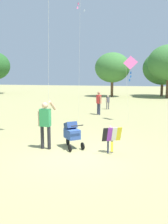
{
  "coord_description": "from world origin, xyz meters",
  "views": [
    {
      "loc": [
        2.29,
        -7.6,
        2.72
      ],
      "look_at": [
        -0.12,
        1.48,
        1.3
      ],
      "focal_mm": 37.96,
      "sensor_mm": 36.0,
      "label": 1
    }
  ],
  "objects_px": {
    "person_sitting_far": "(99,101)",
    "person_couple_left": "(108,101)",
    "child_with_butterfly_kite": "(111,136)",
    "stroller": "(72,132)",
    "person_adult_flyer": "(45,121)",
    "kite_orange_delta": "(130,65)"
  },
  "relations": [
    {
      "from": "person_sitting_far",
      "to": "person_couple_left",
      "type": "xyz_separation_m",
      "value": [
        0.18,
        2.93,
        -0.29
      ]
    },
    {
      "from": "child_with_butterfly_kite",
      "to": "stroller",
      "type": "xyz_separation_m",
      "value": [
        -1.52,
        0.24,
        -0.0
      ]
    },
    {
      "from": "stroller",
      "to": "person_couple_left",
      "type": "distance_m",
      "value": 11.0
    },
    {
      "from": "person_adult_flyer",
      "to": "person_couple_left",
      "type": "xyz_separation_m",
      "value": [
        0.52,
        11.36,
        -0.38
      ]
    },
    {
      "from": "kite_orange_delta",
      "to": "person_couple_left",
      "type": "bearing_deg",
      "value": 113.09
    },
    {
      "from": "person_adult_flyer",
      "to": "person_sitting_far",
      "type": "relative_size",
      "value": 1.12
    },
    {
      "from": "stroller",
      "to": "person_couple_left",
      "type": "relative_size",
      "value": 0.89
    },
    {
      "from": "kite_orange_delta",
      "to": "person_couple_left",
      "type": "height_order",
      "value": "kite_orange_delta"
    },
    {
      "from": "person_couple_left",
      "to": "stroller",
      "type": "bearing_deg",
      "value": -87.94
    },
    {
      "from": "person_adult_flyer",
      "to": "person_sitting_far",
      "type": "xyz_separation_m",
      "value": [
        0.34,
        8.42,
        -0.1
      ]
    },
    {
      "from": "child_with_butterfly_kite",
      "to": "person_sitting_far",
      "type": "xyz_separation_m",
      "value": [
        -2.1,
        8.31,
        0.36
      ]
    },
    {
      "from": "kite_orange_delta",
      "to": "person_sitting_far",
      "type": "distance_m",
      "value": 3.87
    },
    {
      "from": "kite_orange_delta",
      "to": "person_couple_left",
      "type": "relative_size",
      "value": 3.39
    },
    {
      "from": "kite_orange_delta",
      "to": "stroller",
      "type": "bearing_deg",
      "value": -105.63
    },
    {
      "from": "child_with_butterfly_kite",
      "to": "person_sitting_far",
      "type": "bearing_deg",
      "value": 104.16
    },
    {
      "from": "kite_orange_delta",
      "to": "person_couple_left",
      "type": "distance_m",
      "value": 5.99
    },
    {
      "from": "stroller",
      "to": "person_couple_left",
      "type": "height_order",
      "value": "person_couple_left"
    },
    {
      "from": "person_sitting_far",
      "to": "person_couple_left",
      "type": "height_order",
      "value": "person_sitting_far"
    },
    {
      "from": "child_with_butterfly_kite",
      "to": "person_adult_flyer",
      "type": "distance_m",
      "value": 2.49
    },
    {
      "from": "child_with_butterfly_kite",
      "to": "stroller",
      "type": "height_order",
      "value": "stroller"
    },
    {
      "from": "person_sitting_far",
      "to": "person_adult_flyer",
      "type": "bearing_deg",
      "value": -92.34
    },
    {
      "from": "stroller",
      "to": "person_adult_flyer",
      "type": "bearing_deg",
      "value": -158.6
    }
  ]
}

